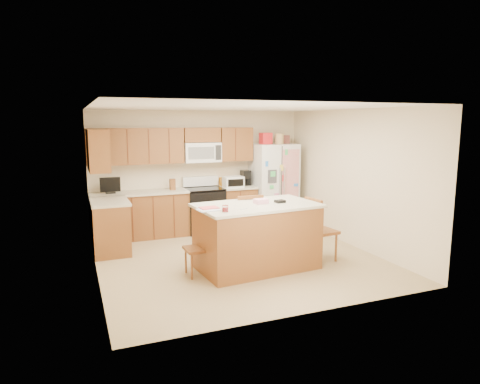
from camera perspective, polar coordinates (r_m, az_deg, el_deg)
name	(u,v)px	position (r m, az deg, el deg)	size (l,w,h in m)	color
ground	(238,258)	(7.28, -0.25, -8.85)	(4.50, 4.50, 0.00)	tan
room_shell	(238,174)	(6.96, -0.26, 2.48)	(4.60, 4.60, 2.52)	beige
cabinetry	(158,192)	(8.48, -10.92, -0.03)	(3.36, 1.56, 2.15)	brown
stove	(204,209)	(8.93, -4.81, -2.30)	(0.76, 0.65, 1.13)	black
refrigerator	(274,184)	(9.36, 4.50, 1.03)	(0.90, 0.79, 2.04)	white
island	(257,236)	(6.70, 2.28, -5.89)	(1.98, 1.24, 1.11)	brown
windsor_chair_left	(199,248)	(6.45, -5.54, -7.45)	(0.37, 0.39, 0.88)	brown
windsor_chair_back	(247,227)	(7.24, 0.97, -4.73)	(0.49, 0.47, 1.08)	brown
windsor_chair_right	(320,231)	(7.19, 10.64, -5.10)	(0.48, 0.50, 1.05)	brown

